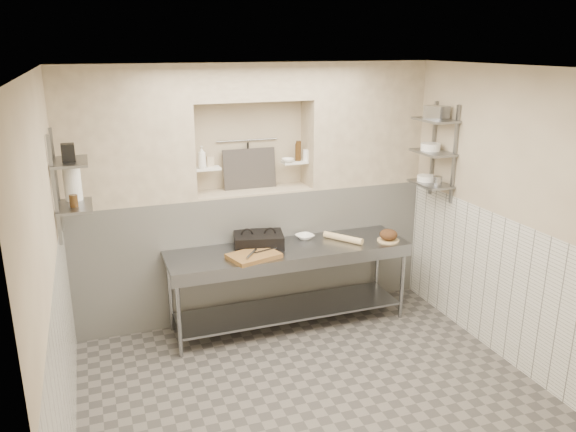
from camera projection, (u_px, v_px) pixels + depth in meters
name	position (u px, v px, depth m)	size (l,w,h in m)	color
floor	(309.00, 392.00, 5.10)	(4.00, 3.90, 0.10)	#5B5651
ceiling	(314.00, 61.00, 4.25)	(4.00, 3.90, 0.10)	silver
wall_left	(46.00, 274.00, 4.01)	(0.10, 3.90, 2.80)	#C3B393
wall_right	(511.00, 217.00, 5.33)	(0.10, 3.90, 2.80)	#C3B393
wall_back	(246.00, 186.00, 6.47)	(4.00, 0.10, 2.80)	#C3B393
wall_front	(457.00, 366.00, 2.87)	(4.00, 0.10, 2.80)	#C3B393
backwall_lower	(254.00, 250.00, 6.45)	(4.00, 0.40, 1.40)	silver
alcove_sill	(252.00, 191.00, 6.24)	(1.30, 0.40, 0.02)	#C3B393
backwall_pillar_left	(124.00, 135.00, 5.61)	(1.35, 0.40, 1.40)	#C3B393
backwall_pillar_right	(362.00, 123.00, 6.47)	(1.35, 0.40, 1.40)	#C3B393
backwall_header	(250.00, 81.00, 5.89)	(1.30, 0.40, 0.40)	#C3B393
wainscot_left	(66.00, 359.00, 4.24)	(0.02, 3.90, 1.40)	silver
wainscot_right	(498.00, 285.00, 5.52)	(0.02, 3.90, 1.40)	silver
alcove_shelf_left	(207.00, 168.00, 6.00)	(0.28, 0.16, 0.03)	white
alcove_shelf_right	(295.00, 162.00, 6.32)	(0.28, 0.16, 0.03)	white
utensil_rail	(247.00, 140.00, 6.24)	(0.02, 0.02, 0.70)	gray
hanging_steel	(248.00, 156.00, 6.27)	(0.02, 0.02, 0.30)	black
splash_panel	(250.00, 169.00, 6.27)	(0.60, 0.02, 0.45)	#383330
shelf_rail_left_a	(56.00, 181.00, 5.04)	(0.03, 0.03, 0.95)	slate
shelf_rail_left_b	(55.00, 191.00, 4.68)	(0.03, 0.03, 0.95)	slate
wall_shelf_left_lower	(75.00, 206.00, 4.97)	(0.30, 0.50, 0.03)	slate
wall_shelf_left_upper	(69.00, 162.00, 4.85)	(0.30, 0.50, 0.03)	slate
shelf_rail_right_a	(433.00, 149.00, 6.30)	(0.03, 0.03, 1.05)	slate
shelf_rail_right_b	(455.00, 155.00, 5.94)	(0.03, 0.03, 1.05)	slate
wall_shelf_right_lower	(430.00, 184.00, 6.18)	(0.30, 0.50, 0.03)	slate
wall_shelf_right_mid	(433.00, 152.00, 6.08)	(0.30, 0.50, 0.03)	slate
wall_shelf_right_upper	(435.00, 120.00, 5.97)	(0.30, 0.50, 0.03)	slate
prep_table	(289.00, 270.00, 6.04)	(2.60, 0.70, 0.90)	gray
panini_press	(259.00, 240.00, 5.99)	(0.59, 0.48, 0.14)	black
cutting_board	(254.00, 256.00, 5.68)	(0.49, 0.34, 0.04)	brown
knife_blade	(266.00, 250.00, 5.76)	(0.26, 0.03, 0.01)	gray
tongs	(251.00, 254.00, 5.63)	(0.02, 0.02, 0.27)	gray
mixing_bowl	(305.00, 237.00, 6.23)	(0.20, 0.20, 0.05)	white
rolling_pin	(343.00, 238.00, 6.16)	(0.07, 0.07, 0.47)	#DCBD7F
bread_board	(388.00, 240.00, 6.17)	(0.24, 0.24, 0.01)	#DCBD7F
bread_loaf	(388.00, 235.00, 6.15)	(0.20, 0.20, 0.12)	#4C2D19
bottle_soap	(202.00, 157.00, 5.91)	(0.09, 0.09, 0.24)	white
jar_alcove	(210.00, 161.00, 6.04)	(0.07, 0.07, 0.11)	#C3B393
bowl_alcove	(288.00, 160.00, 6.25)	(0.14, 0.14, 0.04)	white
condiment_a	(297.00, 152.00, 6.30)	(0.05, 0.05, 0.19)	#3A240E
condiment_b	(298.00, 151.00, 6.30)	(0.06, 0.06, 0.23)	#3A240E
condiment_c	(306.00, 155.00, 6.33)	(0.07, 0.07, 0.12)	white
jug_left	(73.00, 184.00, 5.07)	(0.15, 0.15, 0.31)	white
jar_left	(74.00, 201.00, 4.89)	(0.07, 0.07, 0.11)	#3A240E
box_left_upper	(68.00, 153.00, 4.78)	(0.11, 0.11, 0.15)	black
bowl_right	(426.00, 178.00, 6.25)	(0.20, 0.20, 0.06)	white
canister_right	(437.00, 181.00, 6.05)	(0.10, 0.10, 0.10)	gray
bowl_right_mid	(431.00, 147.00, 6.11)	(0.21, 0.21, 0.08)	white
basket_right	(437.00, 112.00, 5.94)	(0.18, 0.22, 0.14)	gray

